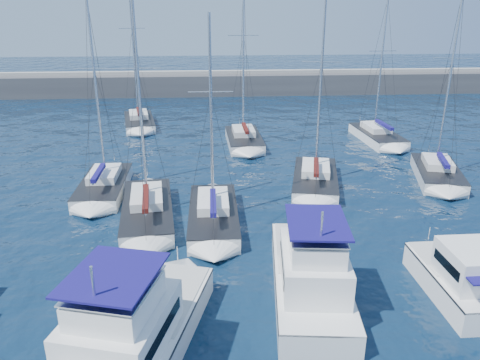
{
  "coord_description": "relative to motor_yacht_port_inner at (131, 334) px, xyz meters",
  "views": [
    {
      "loc": [
        -3.91,
        -19.76,
        12.65
      ],
      "look_at": [
        -2.03,
        5.97,
        3.0
      ],
      "focal_mm": 35.0,
      "sensor_mm": 36.0,
      "label": 1
    }
  ],
  "objects": [
    {
      "name": "ground",
      "position": [
        6.92,
        5.16,
        -1.13
      ],
      "size": [
        220.0,
        220.0,
        0.0
      ],
      "primitive_type": "plane",
      "color": "black",
      "rests_on": "ground"
    },
    {
      "name": "breakwater",
      "position": [
        6.92,
        57.16,
        -0.08
      ],
      "size": [
        160.0,
        6.0,
        4.45
      ],
      "color": "#424244",
      "rests_on": "ground"
    },
    {
      "name": "motor_yacht_port_inner",
      "position": [
        0.0,
        0.0,
        0.0
      ],
      "size": [
        6.07,
        9.81,
        4.69
      ],
      "rotation": [
        0.0,
        0.0,
        -0.27
      ],
      "color": "white",
      "rests_on": "ground"
    },
    {
      "name": "motor_yacht_stbd_inner",
      "position": [
        7.57,
        3.53,
        -0.0
      ],
      "size": [
        4.31,
        9.72,
        4.69
      ],
      "rotation": [
        0.0,
        0.0,
        -0.11
      ],
      "color": "white",
      "rests_on": "ground"
    },
    {
      "name": "motor_yacht_stbd_outer",
      "position": [
        14.43,
        2.93,
        -0.19
      ],
      "size": [
        2.8,
        5.92,
        3.2
      ],
      "rotation": [
        0.0,
        0.0,
        0.0
      ],
      "color": "white",
      "rests_on": "ground"
    },
    {
      "name": "sailboat_mid_a",
      "position": [
        -4.46,
        17.32,
        -0.62
      ],
      "size": [
        3.1,
        7.64,
        13.8
      ],
      "rotation": [
        0.0,
        0.0,
        0.0
      ],
      "color": "white",
      "rests_on": "ground"
    },
    {
      "name": "sailboat_mid_b",
      "position": [
        -0.87,
        12.77,
        -0.62
      ],
      "size": [
        3.95,
        9.09,
        14.71
      ],
      "rotation": [
        0.0,
        0.0,
        0.1
      ],
      "color": "silver",
      "rests_on": "ground"
    },
    {
      "name": "sailboat_mid_c",
      "position": [
        3.27,
        11.74,
        -0.63
      ],
      "size": [
        3.04,
        8.22,
        12.68
      ],
      "rotation": [
        0.0,
        0.0,
        -0.01
      ],
      "color": "white",
      "rests_on": "ground"
    },
    {
      "name": "sailboat_mid_d",
      "position": [
        10.96,
        17.48,
        -0.62
      ],
      "size": [
        4.87,
        8.55,
        14.31
      ],
      "rotation": [
        0.0,
        0.0,
        -0.22
      ],
      "color": "white",
      "rests_on": "ground"
    },
    {
      "name": "sailboat_mid_e",
      "position": [
        20.7,
        18.2,
        -0.61
      ],
      "size": [
        4.97,
        7.93,
        14.5
      ],
      "rotation": [
        0.0,
        0.0,
        -0.28
      ],
      "color": "silver",
      "rests_on": "ground"
    },
    {
      "name": "sailboat_back_a",
      "position": [
        -4.5,
        37.06,
        -0.58
      ],
      "size": [
        4.41,
        8.46,
        16.72
      ],
      "rotation": [
        0.0,
        0.0,
        0.17
      ],
      "color": "white",
      "rests_on": "ground"
    },
    {
      "name": "sailboat_back_b",
      "position": [
        6.56,
        28.9,
        -0.59
      ],
      "size": [
        3.34,
        7.79,
        16.23
      ],
      "rotation": [
        0.0,
        0.0,
        0.02
      ],
      "color": "silver",
      "rests_on": "ground"
    },
    {
      "name": "sailboat_back_c",
      "position": [
        19.87,
        29.31,
        -0.62
      ],
      "size": [
        3.52,
        8.19,
        13.73
      ],
      "rotation": [
        0.0,
        0.0,
        0.06
      ],
      "color": "white",
      "rests_on": "ground"
    }
  ]
}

